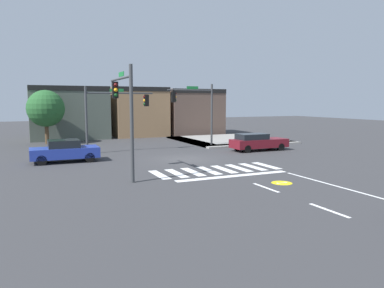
{
  "coord_description": "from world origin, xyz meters",
  "views": [
    {
      "loc": [
        -10.16,
        -23.65,
        4.05
      ],
      "look_at": [
        0.01,
        -0.93,
        1.18
      ],
      "focal_mm": 34.51,
      "sensor_mm": 36.0,
      "label": 1
    }
  ],
  "objects_px": {
    "car_maroon": "(258,142)",
    "traffic_signal_southwest": "(124,103)",
    "traffic_signal_northwest": "(115,107)",
    "car_blue": "(65,151)",
    "traffic_signal_northeast": "(195,105)",
    "roadside_tree": "(46,109)"
  },
  "relations": [
    {
      "from": "car_maroon",
      "to": "traffic_signal_southwest",
      "type": "bearing_deg",
      "value": -154.41
    },
    {
      "from": "traffic_signal_northwest",
      "to": "car_blue",
      "type": "relative_size",
      "value": 1.24
    },
    {
      "from": "traffic_signal_southwest",
      "to": "car_blue",
      "type": "xyz_separation_m",
      "value": [
        -2.51,
        6.5,
        -3.2
      ]
    },
    {
      "from": "car_maroon",
      "to": "traffic_signal_northwest",
      "type": "bearing_deg",
      "value": 161.03
    },
    {
      "from": "traffic_signal_northwest",
      "to": "car_maroon",
      "type": "height_order",
      "value": "traffic_signal_northwest"
    },
    {
      "from": "traffic_signal_northeast",
      "to": "car_blue",
      "type": "relative_size",
      "value": 1.28
    },
    {
      "from": "traffic_signal_southwest",
      "to": "roadside_tree",
      "type": "distance_m",
      "value": 18.52
    },
    {
      "from": "traffic_signal_northeast",
      "to": "traffic_signal_southwest",
      "type": "distance_m",
      "value": 13.55
    },
    {
      "from": "traffic_signal_northeast",
      "to": "car_maroon",
      "type": "height_order",
      "value": "traffic_signal_northeast"
    },
    {
      "from": "traffic_signal_northwest",
      "to": "traffic_signal_northeast",
      "type": "bearing_deg",
      "value": 3.44
    },
    {
      "from": "car_blue",
      "to": "roadside_tree",
      "type": "bearing_deg",
      "value": 92.63
    },
    {
      "from": "traffic_signal_southwest",
      "to": "roadside_tree",
      "type": "relative_size",
      "value": 1.14
    },
    {
      "from": "traffic_signal_southwest",
      "to": "car_maroon",
      "type": "relative_size",
      "value": 1.22
    },
    {
      "from": "traffic_signal_northwest",
      "to": "traffic_signal_northeast",
      "type": "distance_m",
      "value": 7.24
    },
    {
      "from": "traffic_signal_northwest",
      "to": "roadside_tree",
      "type": "height_order",
      "value": "traffic_signal_northwest"
    },
    {
      "from": "traffic_signal_northeast",
      "to": "car_maroon",
      "type": "bearing_deg",
      "value": 131.65
    },
    {
      "from": "car_maroon",
      "to": "roadside_tree",
      "type": "bearing_deg",
      "value": 142.05
    },
    {
      "from": "traffic_signal_northwest",
      "to": "car_blue",
      "type": "height_order",
      "value": "traffic_signal_northwest"
    },
    {
      "from": "traffic_signal_southwest",
      "to": "roadside_tree",
      "type": "height_order",
      "value": "traffic_signal_southwest"
    },
    {
      "from": "traffic_signal_northwest",
      "to": "traffic_signal_northeast",
      "type": "relative_size",
      "value": 0.97
    },
    {
      "from": "car_blue",
      "to": "car_maroon",
      "type": "distance_m",
      "value": 15.13
    },
    {
      "from": "car_blue",
      "to": "roadside_tree",
      "type": "height_order",
      "value": "roadside_tree"
    }
  ]
}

